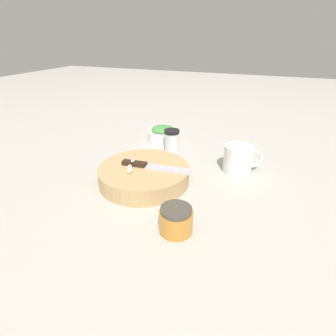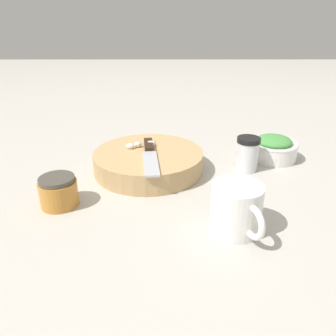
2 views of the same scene
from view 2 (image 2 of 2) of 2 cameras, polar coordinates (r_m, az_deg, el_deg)
The scene contains 8 objects.
ground_plane at distance 0.76m, azimuth -0.04°, elevation -3.92°, with size 5.00×5.00×0.00m, color #B2ADA3.
cutting_board at distance 0.85m, azimuth -3.34°, elevation 1.20°, with size 0.28×0.28×0.05m.
chef_knife at distance 0.81m, azimuth -3.13°, elevation 2.47°, with size 0.05×0.22×0.01m.
garlic_cloves at distance 0.87m, azimuth -4.33°, elevation 4.13°, with size 0.08×0.04×0.02m.
herb_bowl at distance 0.96m, azimuth 17.89°, elevation 3.38°, with size 0.13×0.13×0.07m.
spice_jar at distance 0.87m, azimuth 13.72°, elevation 2.42°, with size 0.06×0.06×0.09m.
coffee_mug at distance 0.62m, azimuth 11.99°, elevation -6.97°, with size 0.09×0.13×0.09m.
honey_jar at distance 0.73m, azimuth -18.44°, elevation -3.91°, with size 0.08×0.08×0.07m.
Camera 2 is at (0.00, 0.67, 0.37)m, focal length 35.00 mm.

